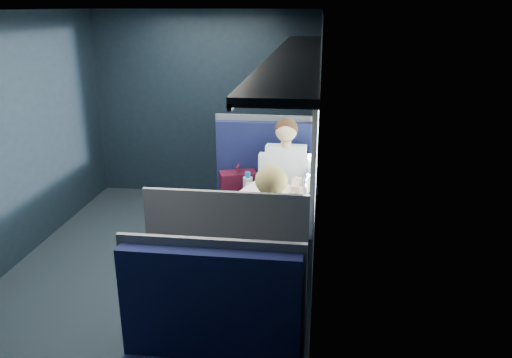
# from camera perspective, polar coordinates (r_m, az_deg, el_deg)

# --- Properties ---
(ground) EXTENTS (2.80, 4.20, 0.01)m
(ground) POSITION_cam_1_polar(r_m,az_deg,el_deg) (4.79, -10.92, -10.40)
(ground) COLOR black
(room_shell) EXTENTS (3.00, 4.40, 2.40)m
(room_shell) POSITION_cam_1_polar(r_m,az_deg,el_deg) (4.26, -11.87, 7.19)
(room_shell) COLOR black
(room_shell) RESTS_ON ground
(table) EXTENTS (0.62, 1.00, 0.74)m
(table) POSITION_cam_1_polar(r_m,az_deg,el_deg) (4.30, 1.76, -3.68)
(table) COLOR #54565E
(table) RESTS_ON ground
(seat_bay_near) EXTENTS (1.04, 0.62, 1.26)m
(seat_bay_near) POSITION_cam_1_polar(r_m,az_deg,el_deg) (5.21, 0.49, -2.28)
(seat_bay_near) COLOR #0C0F35
(seat_bay_near) RESTS_ON ground
(seat_bay_far) EXTENTS (1.04, 0.62, 1.26)m
(seat_bay_far) POSITION_cam_1_polar(r_m,az_deg,el_deg) (3.66, -2.54, -12.46)
(seat_bay_far) COLOR #0C0F35
(seat_bay_far) RESTS_ON ground
(seat_row_front) EXTENTS (1.04, 0.51, 1.16)m
(seat_row_front) POSITION_cam_1_polar(r_m,az_deg,el_deg) (6.08, 1.63, 0.74)
(seat_row_front) COLOR #0C0F35
(seat_row_front) RESTS_ON ground
(man) EXTENTS (0.53, 0.56, 1.32)m
(man) POSITION_cam_1_polar(r_m,az_deg,el_deg) (4.92, 3.32, 0.02)
(man) COLOR black
(man) RESTS_ON ground
(woman) EXTENTS (0.53, 0.56, 1.32)m
(woman) POSITION_cam_1_polar(r_m,az_deg,el_deg) (3.63, 1.76, -7.11)
(woman) COLOR black
(woman) RESTS_ON ground
(papers) EXTENTS (0.85, 1.01, 0.01)m
(papers) POSITION_cam_1_polar(r_m,az_deg,el_deg) (4.33, 1.10, -2.34)
(papers) COLOR white
(papers) RESTS_ON table
(laptop) EXTENTS (0.30, 0.36, 0.24)m
(laptop) POSITION_cam_1_polar(r_m,az_deg,el_deg) (4.30, 5.54, -1.74)
(laptop) COLOR silver
(laptop) RESTS_ON table
(bottle_small) EXTENTS (0.06, 0.06, 0.21)m
(bottle_small) POSITION_cam_1_polar(r_m,az_deg,el_deg) (4.41, 5.83, -0.81)
(bottle_small) COLOR silver
(bottle_small) RESTS_ON table
(cup) EXTENTS (0.06, 0.06, 0.08)m
(cup) POSITION_cam_1_polar(r_m,az_deg,el_deg) (4.65, 4.86, -0.37)
(cup) COLOR white
(cup) RESTS_ON table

